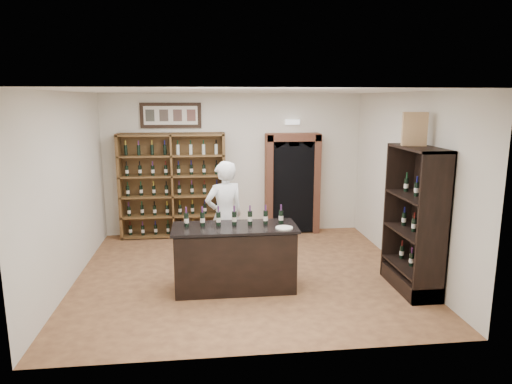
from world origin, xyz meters
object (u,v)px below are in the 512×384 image
(tasting_counter, at_px, (235,258))
(counter_bottle_0, at_px, (186,220))
(side_cabinet, at_px, (415,242))
(wine_shelf, at_px, (173,185))
(wine_crate, at_px, (415,129))
(shopkeeper, at_px, (225,216))

(tasting_counter, relative_size, counter_bottle_0, 6.27)
(side_cabinet, bearing_deg, wine_shelf, 139.79)
(side_cabinet, xyz_separation_m, wine_crate, (-0.06, 0.16, 1.69))
(tasting_counter, xyz_separation_m, side_cabinet, (2.72, -0.30, 0.26))
(wine_shelf, bearing_deg, side_cabinet, -40.21)
(counter_bottle_0, bearing_deg, wine_crate, -3.74)
(counter_bottle_0, height_order, side_cabinet, side_cabinet)
(wine_shelf, xyz_separation_m, counter_bottle_0, (0.38, -2.86, 0.01))
(tasting_counter, relative_size, shopkeeper, 1.00)
(wine_shelf, bearing_deg, wine_crate, -39.23)
(wine_shelf, relative_size, tasting_counter, 1.17)
(wine_shelf, height_order, wine_crate, wine_crate)
(wine_shelf, xyz_separation_m, side_cabinet, (3.82, -3.23, -0.35))
(tasting_counter, height_order, counter_bottle_0, counter_bottle_0)
(shopkeeper, height_order, wine_crate, wine_crate)
(tasting_counter, height_order, side_cabinet, side_cabinet)
(tasting_counter, height_order, wine_crate, wine_crate)
(side_cabinet, bearing_deg, counter_bottle_0, 173.74)
(tasting_counter, distance_m, side_cabinet, 2.75)
(tasting_counter, height_order, shopkeeper, shopkeeper)
(side_cabinet, relative_size, shopkeeper, 1.17)
(counter_bottle_0, distance_m, shopkeeper, 0.98)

